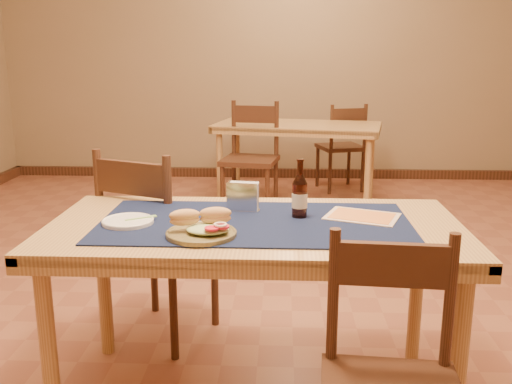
{
  "coord_description": "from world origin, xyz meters",
  "views": [
    {
      "loc": [
        0.1,
        -2.92,
        1.4
      ],
      "look_at": [
        0.0,
        -0.7,
        0.85
      ],
      "focal_mm": 40.0,
      "sensor_mm": 36.0,
      "label": 1
    }
  ],
  "objects_px": {
    "chair_main_far": "(155,242)",
    "napkin_holder": "(243,197)",
    "beer_bottle": "(300,196)",
    "sandwich_plate": "(203,228)",
    "main_table": "(255,243)",
    "back_table": "(298,133)"
  },
  "relations": [
    {
      "from": "chair_main_far",
      "to": "napkin_holder",
      "type": "bearing_deg",
      "value": -35.78
    },
    {
      "from": "main_table",
      "to": "beer_bottle",
      "type": "height_order",
      "value": "beer_bottle"
    },
    {
      "from": "sandwich_plate",
      "to": "beer_bottle",
      "type": "height_order",
      "value": "beer_bottle"
    },
    {
      "from": "chair_main_far",
      "to": "beer_bottle",
      "type": "height_order",
      "value": "beer_bottle"
    },
    {
      "from": "napkin_holder",
      "to": "chair_main_far",
      "type": "bearing_deg",
      "value": 144.22
    },
    {
      "from": "back_table",
      "to": "napkin_holder",
      "type": "height_order",
      "value": "napkin_holder"
    },
    {
      "from": "sandwich_plate",
      "to": "napkin_holder",
      "type": "xyz_separation_m",
      "value": [
        0.12,
        0.34,
        0.03
      ]
    },
    {
      "from": "back_table",
      "to": "sandwich_plate",
      "type": "height_order",
      "value": "sandwich_plate"
    },
    {
      "from": "sandwich_plate",
      "to": "chair_main_far",
      "type": "bearing_deg",
      "value": 116.43
    },
    {
      "from": "main_table",
      "to": "beer_bottle",
      "type": "relative_size",
      "value": 6.84
    },
    {
      "from": "back_table",
      "to": "chair_main_far",
      "type": "distance_m",
      "value": 2.8
    },
    {
      "from": "back_table",
      "to": "sandwich_plate",
      "type": "bearing_deg",
      "value": -97.2
    },
    {
      "from": "main_table",
      "to": "sandwich_plate",
      "type": "relative_size",
      "value": 6.29
    },
    {
      "from": "main_table",
      "to": "chair_main_far",
      "type": "xyz_separation_m",
      "value": [
        -0.51,
        0.48,
        -0.17
      ]
    },
    {
      "from": "beer_bottle",
      "to": "main_table",
      "type": "bearing_deg",
      "value": -155.93
    },
    {
      "from": "main_table",
      "to": "napkin_holder",
      "type": "distance_m",
      "value": 0.22
    },
    {
      "from": "sandwich_plate",
      "to": "beer_bottle",
      "type": "xyz_separation_m",
      "value": [
        0.35,
        0.26,
        0.06
      ]
    },
    {
      "from": "chair_main_far",
      "to": "sandwich_plate",
      "type": "height_order",
      "value": "chair_main_far"
    },
    {
      "from": "main_table",
      "to": "back_table",
      "type": "relative_size",
      "value": 0.99
    },
    {
      "from": "back_table",
      "to": "beer_bottle",
      "type": "xyz_separation_m",
      "value": [
        -0.07,
        -3.09,
        0.17
      ]
    },
    {
      "from": "main_table",
      "to": "beer_bottle",
      "type": "bearing_deg",
      "value": 24.07
    },
    {
      "from": "chair_main_far",
      "to": "napkin_holder",
      "type": "xyz_separation_m",
      "value": [
        0.45,
        -0.32,
        0.31
      ]
    }
  ]
}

